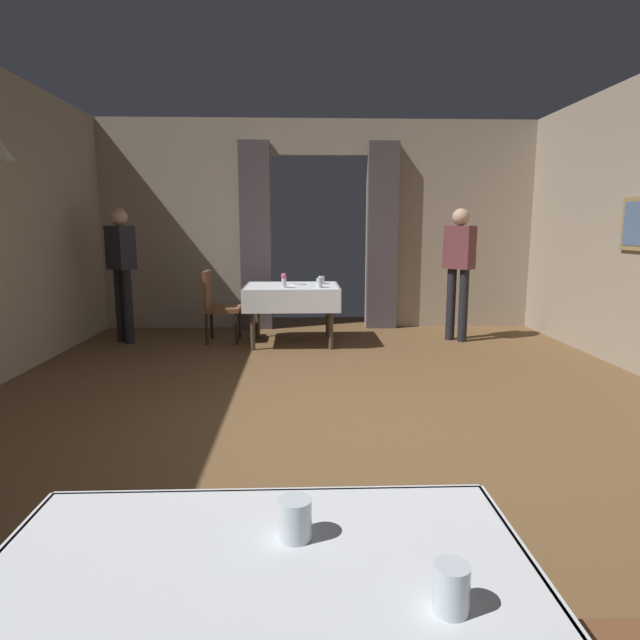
{
  "coord_description": "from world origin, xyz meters",
  "views": [
    {
      "loc": [
        -0.27,
        -3.77,
        1.48
      ],
      "look_at": [
        -0.13,
        0.22,
        0.79
      ],
      "focal_mm": 30.06,
      "sensor_mm": 36.0,
      "label": 1
    }
  ],
  "objects_px": {
    "glass_near_b": "(451,588)",
    "flower_vase_mid": "(284,280)",
    "glass_mid_c": "(319,283)",
    "glass_mid_d": "(321,280)",
    "glass_near_a": "(295,519)",
    "person_diner_standing_aside": "(121,264)",
    "person_waiter_by_doorway": "(459,263)",
    "chair_mid_left": "(217,303)",
    "dining_table_mid": "(292,293)",
    "plate_mid_b": "(298,284)"
  },
  "relations": [
    {
      "from": "glass_near_a",
      "to": "person_waiter_by_doorway",
      "type": "xyz_separation_m",
      "value": [
        2.07,
        5.72,
        0.22
      ]
    },
    {
      "from": "glass_mid_d",
      "to": "chair_mid_left",
      "type": "bearing_deg",
      "value": -176.47
    },
    {
      "from": "glass_mid_c",
      "to": "person_diner_standing_aside",
      "type": "xyz_separation_m",
      "value": [
        -2.52,
        0.4,
        0.21
      ]
    },
    {
      "from": "chair_mid_left",
      "to": "flower_vase_mid",
      "type": "distance_m",
      "value": 1.02
    },
    {
      "from": "glass_mid_c",
      "to": "glass_mid_d",
      "type": "xyz_separation_m",
      "value": [
        0.04,
        0.47,
        -0.01
      ]
    },
    {
      "from": "glass_mid_c",
      "to": "chair_mid_left",
      "type": "bearing_deg",
      "value": 163.54
    },
    {
      "from": "plate_mid_b",
      "to": "flower_vase_mid",
      "type": "bearing_deg",
      "value": -116.38
    },
    {
      "from": "dining_table_mid",
      "to": "person_diner_standing_aside",
      "type": "relative_size",
      "value": 0.69
    },
    {
      "from": "flower_vase_mid",
      "to": "plate_mid_b",
      "type": "bearing_deg",
      "value": 63.62
    },
    {
      "from": "glass_mid_c",
      "to": "glass_mid_d",
      "type": "bearing_deg",
      "value": 84.96
    },
    {
      "from": "glass_near_b",
      "to": "flower_vase_mid",
      "type": "height_order",
      "value": "flower_vase_mid"
    },
    {
      "from": "glass_mid_d",
      "to": "person_diner_standing_aside",
      "type": "xyz_separation_m",
      "value": [
        -2.56,
        -0.08,
        0.22
      ]
    },
    {
      "from": "dining_table_mid",
      "to": "glass_mid_d",
      "type": "distance_m",
      "value": 0.45
    },
    {
      "from": "dining_table_mid",
      "to": "glass_mid_d",
      "type": "relative_size",
      "value": 11.78
    },
    {
      "from": "person_waiter_by_doorway",
      "to": "person_diner_standing_aside",
      "type": "height_order",
      "value": "same"
    },
    {
      "from": "plate_mid_b",
      "to": "person_diner_standing_aside",
      "type": "distance_m",
      "value": 2.26
    },
    {
      "from": "glass_mid_c",
      "to": "flower_vase_mid",
      "type": "bearing_deg",
      "value": 178.0
    },
    {
      "from": "flower_vase_mid",
      "to": "person_diner_standing_aside",
      "type": "height_order",
      "value": "person_diner_standing_aside"
    },
    {
      "from": "flower_vase_mid",
      "to": "glass_near_b",
      "type": "bearing_deg",
      "value": -84.96
    },
    {
      "from": "glass_near_a",
      "to": "person_diner_standing_aside",
      "type": "height_order",
      "value": "person_diner_standing_aside"
    },
    {
      "from": "person_diner_standing_aside",
      "to": "flower_vase_mid",
      "type": "bearing_deg",
      "value": -10.44
    },
    {
      "from": "plate_mid_b",
      "to": "glass_mid_c",
      "type": "height_order",
      "value": "glass_mid_c"
    },
    {
      "from": "dining_table_mid",
      "to": "glass_near_a",
      "type": "distance_m",
      "value": 5.64
    },
    {
      "from": "chair_mid_left",
      "to": "person_diner_standing_aside",
      "type": "distance_m",
      "value": 1.3
    },
    {
      "from": "glass_near_a",
      "to": "glass_mid_d",
      "type": "relative_size",
      "value": 0.98
    },
    {
      "from": "chair_mid_left",
      "to": "glass_mid_c",
      "type": "height_order",
      "value": "chair_mid_left"
    },
    {
      "from": "plate_mid_b",
      "to": "person_waiter_by_doorway",
      "type": "xyz_separation_m",
      "value": [
        2.09,
        0.01,
        0.27
      ]
    },
    {
      "from": "glass_mid_c",
      "to": "glass_mid_d",
      "type": "distance_m",
      "value": 0.48
    },
    {
      "from": "glass_mid_c",
      "to": "glass_near_a",
      "type": "bearing_deg",
      "value": -92.59
    },
    {
      "from": "flower_vase_mid",
      "to": "glass_mid_d",
      "type": "relative_size",
      "value": 1.79
    },
    {
      "from": "glass_mid_c",
      "to": "person_waiter_by_doorway",
      "type": "distance_m",
      "value": 1.87
    },
    {
      "from": "glass_near_a",
      "to": "glass_near_b",
      "type": "distance_m",
      "value": 0.4
    },
    {
      "from": "glass_near_a",
      "to": "glass_near_b",
      "type": "xyz_separation_m",
      "value": [
        0.3,
        -0.26,
        -0.0
      ]
    },
    {
      "from": "chair_mid_left",
      "to": "glass_mid_c",
      "type": "xyz_separation_m",
      "value": [
        1.32,
        -0.39,
        0.29
      ]
    },
    {
      "from": "glass_near_b",
      "to": "glass_mid_d",
      "type": "relative_size",
      "value": 0.96
    },
    {
      "from": "dining_table_mid",
      "to": "chair_mid_left",
      "type": "distance_m",
      "value": 1.0
    },
    {
      "from": "plate_mid_b",
      "to": "glass_mid_c",
      "type": "xyz_separation_m",
      "value": [
        0.27,
        -0.35,
        0.05
      ]
    },
    {
      "from": "person_waiter_by_doorway",
      "to": "plate_mid_b",
      "type": "bearing_deg",
      "value": -179.72
    },
    {
      "from": "dining_table_mid",
      "to": "person_diner_standing_aside",
      "type": "xyz_separation_m",
      "value": [
        -2.17,
        0.12,
        0.37
      ]
    },
    {
      "from": "plate_mid_b",
      "to": "dining_table_mid",
      "type": "bearing_deg",
      "value": -134.15
    },
    {
      "from": "chair_mid_left",
      "to": "glass_near_a",
      "type": "xyz_separation_m",
      "value": [
        1.08,
        -5.74,
        0.28
      ]
    },
    {
      "from": "person_waiter_by_doorway",
      "to": "flower_vase_mid",
      "type": "bearing_deg",
      "value": -171.22
    },
    {
      "from": "chair_mid_left",
      "to": "glass_mid_d",
      "type": "bearing_deg",
      "value": 3.53
    },
    {
      "from": "glass_near_a",
      "to": "plate_mid_b",
      "type": "xyz_separation_m",
      "value": [
        -0.02,
        5.71,
        -0.04
      ]
    },
    {
      "from": "flower_vase_mid",
      "to": "glass_mid_c",
      "type": "xyz_separation_m",
      "value": [
        0.44,
        -0.02,
        -0.04
      ]
    },
    {
      "from": "glass_near_a",
      "to": "person_diner_standing_aside",
      "type": "bearing_deg",
      "value": 111.56
    },
    {
      "from": "glass_near_b",
      "to": "flower_vase_mid",
      "type": "bearing_deg",
      "value": 95.04
    },
    {
      "from": "glass_near_a",
      "to": "glass_mid_d",
      "type": "height_order",
      "value": "glass_mid_d"
    },
    {
      "from": "dining_table_mid",
      "to": "plate_mid_b",
      "type": "distance_m",
      "value": 0.15
    },
    {
      "from": "flower_vase_mid",
      "to": "glass_near_a",
      "type": "bearing_deg",
      "value": -87.94
    }
  ]
}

